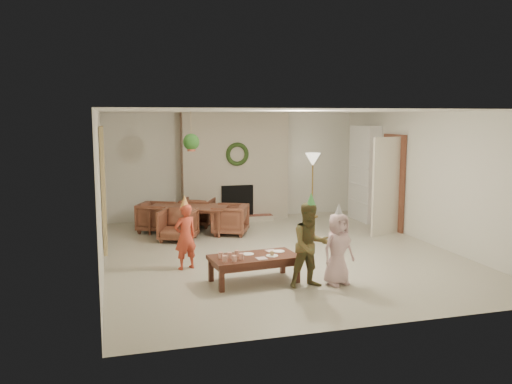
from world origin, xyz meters
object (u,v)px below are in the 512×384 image
object	(u,v)px
dining_chair_right	(230,219)
coffee_table_top	(254,258)
child_pink	(338,249)
dining_table	(189,220)
child_plaid	(310,245)
dining_chair_left	(156,217)
dining_chair_near	(178,225)
child_red	(185,237)
dining_chair_far	(198,212)

from	to	relation	value
dining_chair_right	coffee_table_top	xyz separation A→B (m)	(-0.37, -3.18, 0.05)
coffee_table_top	child_pink	bearing A→B (deg)	-26.35
dining_chair_right	coffee_table_top	size ratio (longest dim) A/B	0.54
dining_table	child_plaid	bearing A→B (deg)	-49.15
coffee_table_top	child_plaid	world-z (taller)	child_plaid
dining_chair_left	dining_chair_right	world-z (taller)	same
child_plaid	coffee_table_top	bearing A→B (deg)	144.44
dining_chair_near	child_red	bearing A→B (deg)	-69.02
dining_chair_near	dining_chair_far	world-z (taller)	same
child_pink	coffee_table_top	bearing A→B (deg)	143.69
child_red	child_pink	world-z (taller)	child_red
dining_chair_left	child_red	world-z (taller)	child_red
dining_chair_near	child_pink	xyz separation A→B (m)	(1.87, -3.34, 0.21)
dining_chair_near	dining_chair_right	bearing A→B (deg)	38.66
dining_table	dining_chair_left	bearing A→B (deg)	180.00
dining_table	coffee_table_top	world-z (taller)	dining_table
dining_chair_far	dining_chair_right	distance (m)	1.13
dining_table	dining_chair_near	distance (m)	0.71
coffee_table_top	child_plaid	size ratio (longest dim) A/B	1.05
coffee_table_top	child_red	world-z (taller)	child_red
dining_table	dining_chair_far	xyz separation A→B (m)	(0.30, 0.64, 0.03)
dining_chair_near	dining_chair_right	xyz separation A→B (m)	(1.10, 0.27, 0.00)
dining_chair_left	dining_chair_near	bearing A→B (deg)	-135.00
dining_table	dining_chair_near	size ratio (longest dim) A/B	2.34
dining_chair_far	coffee_table_top	distance (m)	4.20
dining_chair_near	dining_chair_right	world-z (taller)	same
dining_chair_near	coffee_table_top	distance (m)	3.00
coffee_table_top	child_plaid	xyz separation A→B (m)	(0.71, -0.44, 0.25)
dining_table	dining_chair_near	xyz separation A→B (m)	(-0.30, -0.64, 0.03)
child_plaid	child_pink	xyz separation A→B (m)	(0.43, 0.01, -0.08)
dining_table	child_red	size ratio (longest dim) A/B	1.53
child_red	dining_table	bearing A→B (deg)	-120.65
child_red	dining_chair_right	bearing A→B (deg)	-140.11
dining_table	dining_chair_far	bearing A→B (deg)	90.00
dining_chair_right	child_pink	size ratio (longest dim) A/B	0.65
dining_chair_near	child_plaid	bearing A→B (deg)	-41.86
child_plaid	dining_chair_left	bearing A→B (deg)	109.17
dining_chair_far	coffee_table_top	size ratio (longest dim) A/B	0.54
dining_table	child_red	distance (m)	2.66
dining_chair_left	child_red	xyz separation A→B (m)	(0.21, -2.91, 0.21)
dining_table	dining_chair_near	world-z (taller)	dining_chair_near
dining_chair_far	child_pink	xyz separation A→B (m)	(1.27, -4.63, 0.21)
dining_table	child_pink	size ratio (longest dim) A/B	1.53
dining_table	dining_chair_right	bearing A→B (deg)	-0.00
child_plaid	child_pink	world-z (taller)	child_plaid
child_plaid	dining_chair_far	bearing A→B (deg)	96.92
dining_table	coffee_table_top	size ratio (longest dim) A/B	1.26
dining_chair_near	child_pink	bearing A→B (deg)	-35.82
child_plaid	child_pink	size ratio (longest dim) A/B	1.16
dining_chair_near	dining_table	bearing A→B (deg)	90.00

